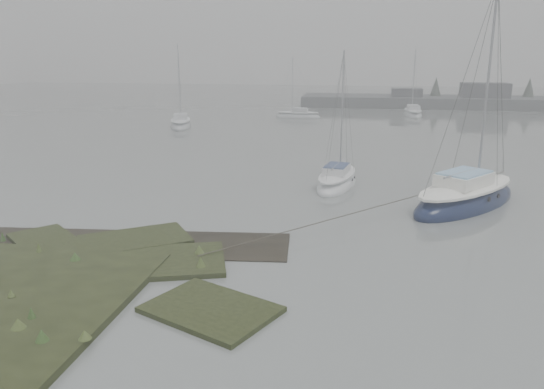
{
  "coord_description": "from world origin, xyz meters",
  "views": [
    {
      "loc": [
        4.53,
        -13.61,
        7.07
      ],
      "look_at": [
        1.15,
        5.83,
        1.8
      ],
      "focal_mm": 35.0,
      "sensor_mm": 36.0,
      "label": 1
    }
  ],
  "objects": [
    {
      "name": "sailboat_far_c",
      "position": [
        -2.88,
        46.15,
        0.22
      ],
      "size": [
        5.2,
        1.98,
        7.21
      ],
      "rotation": [
        0.0,
        0.0,
        1.51
      ],
      "color": "silver",
      "rests_on": "ground"
    },
    {
      "name": "ground",
      "position": [
        0.0,
        30.0,
        0.0
      ],
      "size": [
        160.0,
        160.0,
        0.0
      ],
      "primitive_type": "plane",
      "color": "slate",
      "rests_on": "ground"
    },
    {
      "name": "far_shoreline",
      "position": [
        26.84,
        61.9,
        0.85
      ],
      "size": [
        60.0,
        8.0,
        4.15
      ],
      "color": "#4C4F51",
      "rests_on": "ground"
    },
    {
      "name": "sailboat_far_a",
      "position": [
        -13.35,
        36.45,
        0.27
      ],
      "size": [
        3.63,
        6.4,
        8.58
      ],
      "rotation": [
        0.0,
        0.0,
        0.29
      ],
      "color": "#AAAEB3",
      "rests_on": "ground"
    },
    {
      "name": "sailboat_main",
      "position": [
        9.47,
        11.99,
        0.34
      ],
      "size": [
        6.91,
        7.75,
        11.09
      ],
      "rotation": [
        0.0,
        0.0,
        -0.67
      ],
      "color": "#0D1634",
      "rests_on": "ground"
    },
    {
      "name": "sailboat_white",
      "position": [
        3.2,
        14.97,
        0.24
      ],
      "size": [
        2.71,
        5.76,
        7.82
      ],
      "rotation": [
        0.0,
        0.0,
        -0.17
      ],
      "color": "white",
      "rests_on": "ground"
    },
    {
      "name": "sailboat_far_b",
      "position": [
        10.06,
        50.26,
        0.26
      ],
      "size": [
        2.38,
        5.99,
        8.27
      ],
      "rotation": [
        0.0,
        0.0,
        0.08
      ],
      "color": "silver",
      "rests_on": "ground"
    }
  ]
}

